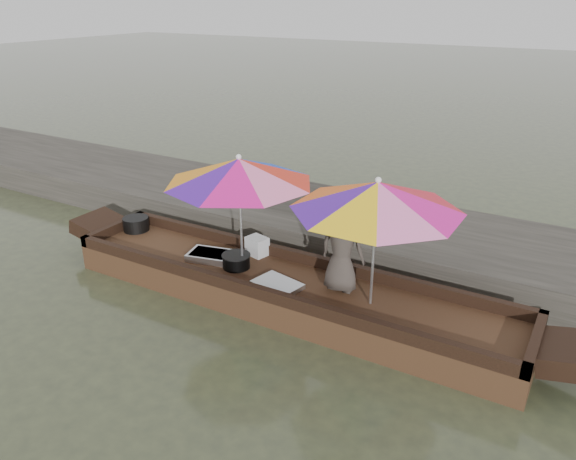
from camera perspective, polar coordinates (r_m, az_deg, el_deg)
The scene contains 11 objects.
water at distance 7.35m, azimuth -0.40°, elevation -7.46°, with size 80.00×80.00×0.00m, color #353A28.
dock at distance 9.00m, azimuth 6.75°, elevation 0.11°, with size 22.00×2.20×0.50m, color #2D2B26.
boat_hull at distance 7.26m, azimuth -0.40°, elevation -6.27°, with size 6.08×1.20×0.35m, color #3C2716.
cooking_pot at distance 8.91m, azimuth -15.19°, elevation 0.60°, with size 0.39×0.39×0.21m, color black.
tray_crayfish at distance 7.78m, azimuth -7.93°, elevation -2.58°, with size 0.58×0.40×0.09m, color silver.
tray_scallop at distance 6.99m, azimuth -1.09°, elevation -5.58°, with size 0.58×0.40×0.06m, color silver.
charcoal_grill at distance 7.48m, azimuth -5.28°, elevation -3.20°, with size 0.36×0.36×0.17m, color black.
supply_bag at distance 7.80m, azimuth -3.15°, elevation -1.64°, with size 0.28×0.22×0.26m, color silver.
vendor at distance 6.74m, azimuth 5.55°, elevation -1.72°, with size 0.56×0.37×1.14m, color #3F3832.
umbrella_bow at distance 7.17m, azimuth -4.84°, elevation 1.66°, with size 1.89×1.89×1.55m, color red, non-canonical shape.
umbrella_stern at distance 6.37m, azimuth 8.75°, elevation -1.35°, with size 1.93×1.93×1.55m, color #E51491, non-canonical shape.
Camera 1 is at (3.23, -5.45, 3.72)m, focal length 35.00 mm.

